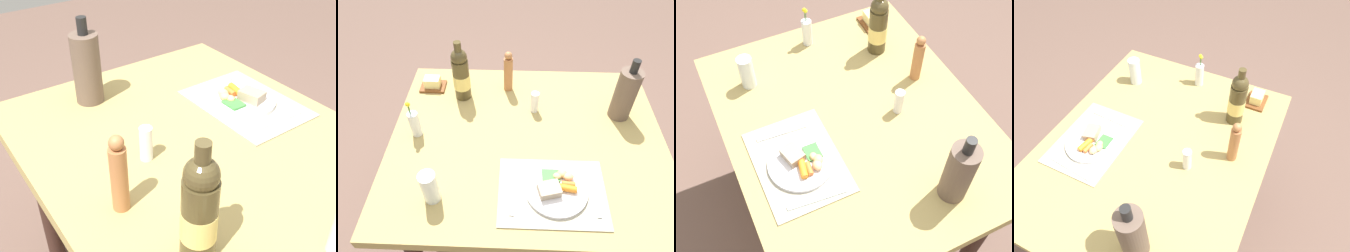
% 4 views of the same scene
% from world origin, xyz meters
% --- Properties ---
extents(ground_plane, '(8.00, 8.00, 0.00)m').
position_xyz_m(ground_plane, '(0.00, 0.00, 0.00)').
color(ground_plane, brown).
extents(dining_table, '(1.24, 1.01, 0.78)m').
position_xyz_m(dining_table, '(0.00, 0.00, 0.68)').
color(dining_table, tan).
rests_on(dining_table, ground_plane).
extents(placemat, '(0.42, 0.31, 0.01)m').
position_xyz_m(placemat, '(0.09, -0.28, 0.78)').
color(placemat, '#AAA38D').
rests_on(placemat, dining_table).
extents(dinner_plate, '(0.25, 0.25, 0.05)m').
position_xyz_m(dinner_plate, '(0.11, -0.27, 0.80)').
color(dinner_plate, silver).
rests_on(dinner_plate, placemat).
extents(fork, '(0.03, 0.20, 0.00)m').
position_xyz_m(fork, '(-0.06, -0.29, 0.79)').
color(fork, silver).
rests_on(fork, placemat).
extents(knife, '(0.04, 0.22, 0.00)m').
position_xyz_m(knife, '(0.27, -0.28, 0.79)').
color(knife, silver).
rests_on(knife, placemat).
extents(water_tumbler, '(0.06, 0.06, 0.15)m').
position_xyz_m(water_tumbler, '(-0.37, -0.32, 0.84)').
color(water_tumbler, silver).
rests_on(water_tumbler, dining_table).
extents(flower_vase, '(0.05, 0.05, 0.19)m').
position_xyz_m(flower_vase, '(-0.50, 0.01, 0.85)').
color(flower_vase, silver).
rests_on(flower_vase, dining_table).
extents(pepper_mill, '(0.05, 0.05, 0.23)m').
position_xyz_m(pepper_mill, '(-0.10, 0.34, 0.89)').
color(pepper_mill, '#AE6D40').
rests_on(pepper_mill, dining_table).
extents(cooler_bottle, '(0.10, 0.10, 0.31)m').
position_xyz_m(cooler_bottle, '(0.44, 0.17, 0.91)').
color(cooler_bottle, brown).
rests_on(cooler_bottle, dining_table).
extents(salt_shaker, '(0.04, 0.04, 0.11)m').
position_xyz_m(salt_shaker, '(0.03, 0.18, 0.83)').
color(salt_shaker, white).
rests_on(salt_shaker, dining_table).
extents(butter_dish, '(0.13, 0.10, 0.06)m').
position_xyz_m(butter_dish, '(-0.50, 0.34, 0.80)').
color(butter_dish, brown).
rests_on(butter_dish, dining_table).
extents(wine_bottle, '(0.08, 0.08, 0.32)m').
position_xyz_m(wine_bottle, '(-0.33, 0.28, 0.91)').
color(wine_bottle, '#493D21').
rests_on(wine_bottle, dining_table).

